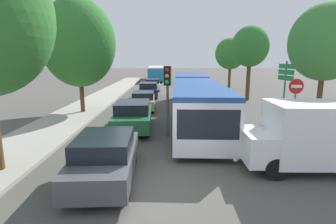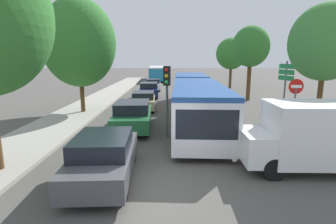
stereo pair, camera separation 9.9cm
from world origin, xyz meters
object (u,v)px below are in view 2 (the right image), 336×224
Objects in this scene: queued_car_graphite at (104,157)px; queued_car_white at (154,85)px; tree_right_mid at (251,47)px; white_van at (323,135)px; tree_right_far at (232,54)px; queued_car_green at (133,115)px; articulated_bus at (194,95)px; direction_sign_post at (286,79)px; city_bus_rear at (158,72)px; no_entry_sign at (296,99)px; traffic_light at (167,86)px; queued_car_tan at (144,101)px; tree_left_mid at (81,45)px; queued_car_navy at (150,90)px; tree_right_near at (325,44)px.

queued_car_graphite is 1.06× the size of queued_car_white.
white_van is at bearing -97.84° from tree_right_mid.
queued_car_green is at bearing -116.13° from tree_right_far.
direction_sign_post is at bearing 78.13° from articulated_bus.
queued_car_white is at bearing 139.81° from tree_right_mid.
city_bus_rear is 34.85m from no_entry_sign.
queued_car_tan is at bearing -154.77° from traffic_light.
queued_car_tan is at bearing 19.15° from tree_left_mid.
queued_car_tan is 17.87m from tree_right_far.
white_van is at bearing -96.31° from tree_right_far.
queued_car_white is 0.63× the size of tree_right_far.
queued_car_navy is 0.66× the size of tree_right_near.
articulated_bus is at bearing -49.70° from queued_car_green.
tree_left_mid is (-3.95, 4.21, 3.84)m from queued_car_green.
no_entry_sign is (4.27, -4.75, 0.46)m from articulated_bus.
tree_right_near reaches higher than tree_right_far.
city_bus_rear is at bearing 112.32° from tree_right_mid.
traffic_light reaches higher than articulated_bus.
tree_left_mid reaches higher than direction_sign_post.
no_entry_sign reaches higher than queued_car_tan.
queued_car_green is 10.19m from tree_right_near.
white_van reaches higher than queued_car_tan.
white_van is at bearing -165.54° from queued_car_white.
direction_sign_post is at bearing -79.97° from queued_car_green.
tree_right_near is at bearing -88.11° from tree_right_mid.
queued_car_green reaches higher than queued_car_navy.
direction_sign_post is 8.41m from tree_right_mid.
queued_car_navy is 10.18m from tree_right_mid.
queued_car_green is at bearing 178.33° from city_bus_rear.
queued_car_tan is at bearing -132.23° from no_entry_sign.
traffic_light is at bearing -174.67° from queued_car_navy.
city_bus_rear is at bearing -2.53° from queued_car_graphite.
tree_right_mid is at bearing -44.72° from queued_car_green.
traffic_light reaches higher than queued_car_green.
white_van is 0.77× the size of tree_right_mid.
tree_right_near is 0.97× the size of tree_right_mid.
no_entry_sign is at bearing -100.79° from white_van.
queued_car_green is at bearing -132.31° from tree_right_mid.
tree_right_far reaches higher than queued_car_white.
tree_right_near is (5.94, -3.73, 3.01)m from articulated_bus.
queued_car_green is 1.13× the size of queued_car_tan.
tree_right_far is (9.90, -12.39, 2.96)m from city_bus_rear.
white_van reaches higher than queued_car_navy.
tree_right_far is (9.86, 20.09, 3.57)m from queued_car_green.
no_entry_sign is at bearing -152.26° from queued_car_navy.
articulated_bus reaches higher than city_bus_rear.
tree_right_mid is (9.10, 4.46, 4.07)m from queued_car_tan.
articulated_bus is 2.52× the size of tree_right_mid.
traffic_light is at bearing -35.28° from white_van.
tree_right_near is at bearing -90.98° from tree_right_far.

